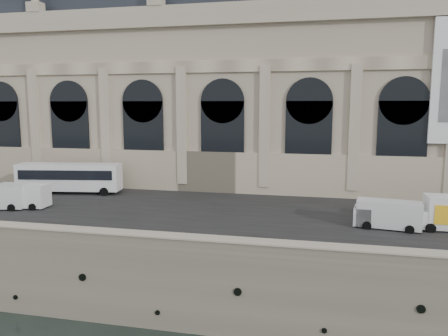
# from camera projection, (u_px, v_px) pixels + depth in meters

# --- Properties ---
(ground) EXTENTS (260.00, 260.00, 0.00)m
(ground) POSITION_uv_depth(u_px,v_px,m) (210.00, 336.00, 31.56)
(ground) COLOR black
(ground) RESTS_ON ground
(quay) EXTENTS (160.00, 70.00, 6.00)m
(quay) POSITION_uv_depth(u_px,v_px,m) (268.00, 197.00, 64.94)
(quay) COLOR gray
(quay) RESTS_ON ground
(street) EXTENTS (160.00, 24.00, 0.06)m
(street) POSITION_uv_depth(u_px,v_px,m) (244.00, 210.00, 44.21)
(street) COLOR #2D2D2D
(street) RESTS_ON quay
(parapet) EXTENTS (160.00, 1.40, 1.21)m
(parapet) POSITION_uv_depth(u_px,v_px,m) (212.00, 246.00, 31.18)
(parapet) COLOR gray
(parapet) RESTS_ON quay
(museum) EXTENTS (69.00, 18.70, 29.10)m
(museum) POSITION_uv_depth(u_px,v_px,m) (223.00, 81.00, 59.79)
(museum) COLOR #BDAB91
(museum) RESTS_ON quay
(bus_left) EXTENTS (12.50, 4.50, 3.61)m
(bus_left) POSITION_uv_depth(u_px,v_px,m) (69.00, 177.00, 52.13)
(bus_left) COLOR white
(bus_left) RESTS_ON quay
(van_a) EXTENTS (5.70, 2.64, 2.47)m
(van_a) POSITION_uv_depth(u_px,v_px,m) (19.00, 196.00, 45.02)
(van_a) COLOR white
(van_a) RESTS_ON quay
(van_c) EXTENTS (5.71, 2.87, 2.43)m
(van_c) POSITION_uv_depth(u_px,v_px,m) (384.00, 214.00, 37.54)
(van_c) COLOR silver
(van_c) RESTS_ON quay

